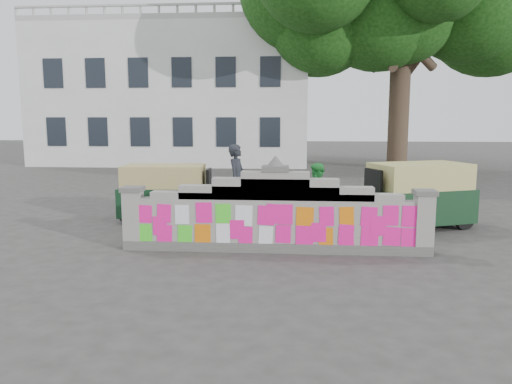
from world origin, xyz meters
TOP-DOWN VIEW (x-y plane):
  - ground at (0.00, 0.00)m, footprint 100.00×100.00m
  - parapet_wall at (-0.00, -0.01)m, footprint 6.48×0.44m
  - building at (-7.00, 21.98)m, footprint 16.00×10.00m
  - shade_tree at (6.00, 18.00)m, footprint 12.00×10.00m
  - cyclist_bike at (-1.11, 2.62)m, footprint 2.18×1.17m
  - cyclist_rider at (-1.11, 2.62)m, footprint 0.58×0.75m
  - pedestrian at (0.97, 2.44)m, footprint 0.95×1.01m
  - rickshaw_left at (-3.07, 3.00)m, footprint 2.75×1.39m
  - rickshaw_right at (3.47, 2.58)m, footprint 3.04×2.22m

SIDE VIEW (x-z plane):
  - ground at x=0.00m, z-range 0.00..0.00m
  - cyclist_bike at x=-1.11m, z-range 0.00..1.09m
  - parapet_wall at x=0.00m, z-range -0.26..1.75m
  - rickshaw_left at x=-3.07m, z-range 0.03..1.53m
  - pedestrian at x=0.97m, z-range 0.00..1.64m
  - rickshaw_right at x=3.47m, z-range 0.03..1.67m
  - cyclist_rider at x=-1.11m, z-range 0.00..1.84m
  - building at x=-7.00m, z-range -0.44..8.46m
  - shade_tree at x=6.00m, z-range 2.94..14.94m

